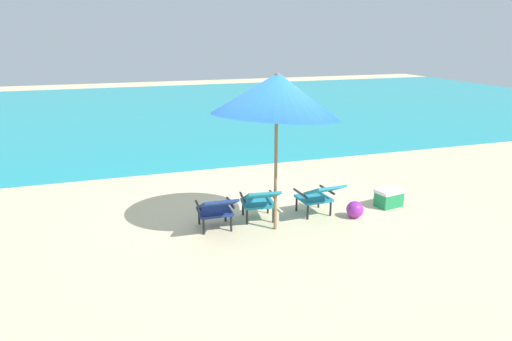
{
  "coord_description": "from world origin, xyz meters",
  "views": [
    {
      "loc": [
        -2.43,
        -6.66,
        3.02
      ],
      "look_at": [
        0.0,
        0.53,
        0.75
      ],
      "focal_mm": 32.4,
      "sensor_mm": 36.0,
      "label": 1
    }
  ],
  "objects_px": {
    "lounge_chair_left": "(217,208)",
    "lounge_chair_right": "(319,194)",
    "lounge_chair_center": "(260,200)",
    "beach_umbrella_center": "(277,95)",
    "beach_ball": "(355,210)",
    "cooler_box": "(389,198)"
  },
  "relations": [
    {
      "from": "lounge_chair_left",
      "to": "lounge_chair_right",
      "type": "bearing_deg",
      "value": 1.82
    },
    {
      "from": "lounge_chair_center",
      "to": "beach_umbrella_center",
      "type": "distance_m",
      "value": 1.78
    },
    {
      "from": "beach_ball",
      "to": "cooler_box",
      "type": "distance_m",
      "value": 0.9
    },
    {
      "from": "lounge_chair_right",
      "to": "cooler_box",
      "type": "xyz_separation_m",
      "value": [
        1.43,
        0.05,
        -0.24
      ]
    },
    {
      "from": "beach_ball",
      "to": "cooler_box",
      "type": "relative_size",
      "value": 0.56
    },
    {
      "from": "lounge_chair_left",
      "to": "lounge_chair_center",
      "type": "height_order",
      "value": "same"
    },
    {
      "from": "beach_umbrella_center",
      "to": "cooler_box",
      "type": "height_order",
      "value": "beach_umbrella_center"
    },
    {
      "from": "lounge_chair_left",
      "to": "beach_umbrella_center",
      "type": "distance_m",
      "value": 1.97
    },
    {
      "from": "lounge_chair_center",
      "to": "cooler_box",
      "type": "bearing_deg",
      "value": -0.71
    },
    {
      "from": "lounge_chair_right",
      "to": "cooler_box",
      "type": "height_order",
      "value": "lounge_chair_right"
    },
    {
      "from": "lounge_chair_left",
      "to": "cooler_box",
      "type": "height_order",
      "value": "lounge_chair_left"
    },
    {
      "from": "lounge_chair_left",
      "to": "lounge_chair_center",
      "type": "distance_m",
      "value": 0.77
    },
    {
      "from": "lounge_chair_left",
      "to": "beach_ball",
      "type": "bearing_deg",
      "value": -4.27
    },
    {
      "from": "cooler_box",
      "to": "lounge_chair_right",
      "type": "bearing_deg",
      "value": -177.98
    },
    {
      "from": "beach_ball",
      "to": "beach_umbrella_center",
      "type": "bearing_deg",
      "value": -179.38
    },
    {
      "from": "beach_umbrella_center",
      "to": "cooler_box",
      "type": "xyz_separation_m",
      "value": [
        2.31,
        0.3,
        -1.98
      ]
    },
    {
      "from": "lounge_chair_left",
      "to": "beach_ball",
      "type": "height_order",
      "value": "lounge_chair_left"
    },
    {
      "from": "lounge_chair_center",
      "to": "cooler_box",
      "type": "xyz_separation_m",
      "value": [
        2.46,
        -0.03,
        -0.24
      ]
    },
    {
      "from": "lounge_chair_right",
      "to": "beach_umbrella_center",
      "type": "xyz_separation_m",
      "value": [
        -0.88,
        -0.25,
        1.74
      ]
    },
    {
      "from": "lounge_chair_right",
      "to": "cooler_box",
      "type": "bearing_deg",
      "value": 2.02
    },
    {
      "from": "lounge_chair_left",
      "to": "lounge_chair_center",
      "type": "bearing_deg",
      "value": 10.25
    },
    {
      "from": "cooler_box",
      "to": "beach_umbrella_center",
      "type": "bearing_deg",
      "value": -172.63
    }
  ]
}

